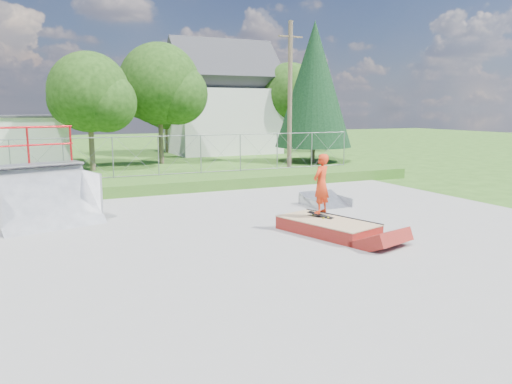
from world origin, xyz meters
The scene contains 16 objects.
ground centered at (0.00, 0.00, 0.00)m, with size 120.00×120.00×0.00m, color #2D5718.
concrete_pad centered at (0.00, 0.00, 0.02)m, with size 20.00×16.00×0.04m, color gray.
grass_berm centered at (0.00, 9.50, 0.25)m, with size 24.00×3.00×0.50m, color #2D5718.
grind_box centered at (2.15, -0.12, 0.21)m, with size 2.12×3.08×0.42m.
quarter_pipe centered at (-4.99, 4.53, 1.47)m, with size 2.94×2.49×2.94m, color gray, non-canonical shape.
flat_bank_ramp centered at (4.35, 3.40, 0.22)m, with size 1.41×1.51×0.43m, color gray, non-canonical shape.
skateboard centered at (2.19, 0.31, 0.46)m, with size 0.22×0.80×0.02m, color black.
skater centered at (2.19, 0.31, 1.31)m, with size 0.62×0.41×1.70m, color red.
chain_link_fence centered at (0.00, 10.50, 1.40)m, with size 20.00×0.06×1.80m, color gray, non-canonical shape.
gable_house centered at (9.00, 26.00, 3.84)m, with size 8.40×6.08×8.94m.
utility_pole centered at (7.50, 12.00, 4.00)m, with size 0.24×0.24×8.00m, color brown.
tree_left_near centered at (-1.75, 17.83, 4.24)m, with size 4.76×4.48×6.65m.
tree_center centered at (2.78, 19.81, 4.85)m, with size 5.44×5.12×7.60m.
tree_right_far centered at (14.27, 23.82, 4.54)m, with size 5.10×4.80×7.12m.
tree_back_mid centered at (5.21, 27.86, 3.63)m, with size 4.08×3.84×5.70m.
conifer_tree centered at (12.00, 17.00, 5.05)m, with size 5.04×5.04×9.10m.
Camera 1 is at (-5.36, -11.66, 3.49)m, focal length 35.00 mm.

